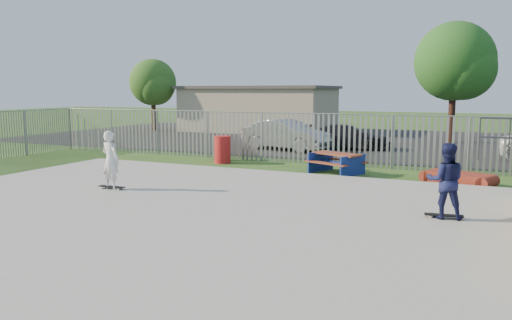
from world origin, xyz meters
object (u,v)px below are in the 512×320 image
at_px(picnic_table, 336,163).
at_px(funbox, 458,178).
at_px(skater_navy, 446,181).
at_px(skater_white, 111,160).
at_px(car_silver, 286,135).
at_px(tree_left, 153,82).
at_px(trash_bin_red, 222,150).
at_px(car_dark, 348,137).
at_px(tree_mid, 454,62).
at_px(trash_bin_grey, 220,149).

height_order(picnic_table, funbox, picnic_table).
height_order(skater_navy, skater_white, same).
xyz_separation_m(car_silver, tree_left, (-13.11, 7.35, 2.70)).
height_order(tree_left, skater_navy, tree_left).
distance_m(trash_bin_red, tree_left, 17.74).
bearing_deg(car_silver, skater_white, -169.95).
relative_size(tree_left, skater_navy, 3.14).
height_order(picnic_table, trash_bin_red, trash_bin_red).
xyz_separation_m(funbox, car_dark, (-5.43, 7.65, 0.44)).
bearing_deg(car_silver, skater_navy, -131.08).
bearing_deg(skater_navy, trash_bin_red, -44.03).
distance_m(tree_left, skater_navy, 28.24).
distance_m(picnic_table, tree_mid, 13.67).
bearing_deg(skater_navy, tree_mid, -95.77).
distance_m(funbox, skater_white, 10.46).
xyz_separation_m(car_dark, skater_navy, (5.37, -12.87, 0.34)).
xyz_separation_m(car_dark, tree_mid, (4.43, 5.43, 3.81)).
height_order(trash_bin_grey, tree_mid, tree_mid).
xyz_separation_m(picnic_table, tree_left, (-17.16, 13.02, 3.08)).
bearing_deg(trash_bin_grey, skater_white, -86.09).
distance_m(tree_mid, skater_white, 20.58).
height_order(car_dark, tree_left, tree_left).
height_order(funbox, car_silver, car_silver).
xyz_separation_m(picnic_table, skater_navy, (3.93, -5.60, 0.60)).
relative_size(car_silver, tree_mid, 0.68).
distance_m(picnic_table, car_dark, 7.41).
bearing_deg(skater_white, skater_navy, -168.84).
bearing_deg(picnic_table, car_dark, 124.86).
xyz_separation_m(trash_bin_red, skater_navy, (8.76, -6.21, 0.42)).
height_order(trash_bin_grey, car_dark, car_dark).
xyz_separation_m(funbox, skater_navy, (-0.05, -5.22, 0.79)).
bearing_deg(car_silver, tree_left, 74.32).
height_order(funbox, trash_bin_grey, trash_bin_grey).
bearing_deg(skater_navy, car_silver, -63.42).
xyz_separation_m(trash_bin_red, skater_white, (0.06, -6.64, 0.42)).
relative_size(trash_bin_grey, skater_navy, 0.56).
bearing_deg(trash_bin_grey, trash_bin_red, -54.75).
bearing_deg(trash_bin_red, picnic_table, -7.09).
distance_m(picnic_table, tree_left, 21.76).
height_order(funbox, tree_mid, tree_mid).
bearing_deg(tree_left, tree_mid, -0.89).
bearing_deg(skater_white, picnic_table, -120.04).
xyz_separation_m(funbox, skater_white, (-8.76, -5.66, 0.79)).
bearing_deg(tree_mid, trash_bin_grey, -125.74).
distance_m(funbox, tree_mid, 13.80).
xyz_separation_m(picnic_table, trash_bin_grey, (-5.27, 1.23, 0.09)).
bearing_deg(skater_navy, funbox, -99.29).
bearing_deg(picnic_table, tree_left, 166.45).
height_order(picnic_table, tree_left, tree_left).
bearing_deg(skater_white, tree_mid, -104.21).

